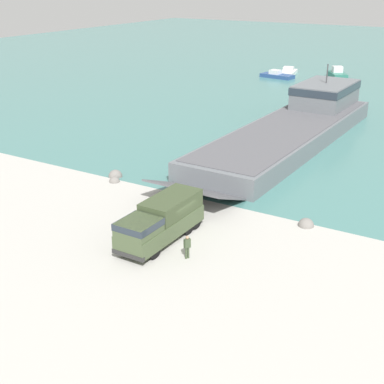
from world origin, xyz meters
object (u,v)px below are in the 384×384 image
object	(u,v)px
military_truck	(161,220)
moored_boat_c	(277,75)
moored_boat_b	(288,72)
landing_craft	(298,123)
moored_boat_a	(337,74)
soldier_on_ramp	(187,245)

from	to	relation	value
military_truck	moored_boat_c	bearing A→B (deg)	-163.70
moored_boat_b	moored_boat_c	xyz separation A→B (m)	(-0.37, -4.67, 0.00)
landing_craft	moored_boat_b	size ratio (longest dim) A/B	6.20
landing_craft	military_truck	size ratio (longest dim) A/B	5.07
military_truck	moored_boat_c	xyz separation A→B (m)	(-18.77, 66.66, -1.12)
landing_craft	moored_boat_c	bearing A→B (deg)	117.10
moored_boat_a	landing_craft	bearing A→B (deg)	68.38
soldier_on_ramp	moored_boat_b	world-z (taller)	soldier_on_ramp
moored_boat_b	soldier_on_ramp	bearing A→B (deg)	96.45
landing_craft	moored_boat_b	bearing A→B (deg)	114.02
landing_craft	moored_boat_a	xyz separation A→B (m)	(-7.78, 41.60, -1.05)
landing_craft	soldier_on_ramp	distance (m)	32.13
landing_craft	military_truck	distance (m)	30.56
moored_boat_b	moored_boat_c	world-z (taller)	moored_boat_c
military_truck	moored_boat_c	size ratio (longest dim) A/B	1.22
landing_craft	moored_boat_a	distance (m)	42.34
moored_boat_a	moored_boat_b	distance (m)	9.51
soldier_on_ramp	military_truck	bearing A→B (deg)	-177.64
moored_boat_a	moored_boat_c	xyz separation A→B (m)	(-9.85, -5.48, -0.24)
moored_boat_a	moored_boat_c	size ratio (longest dim) A/B	0.91
military_truck	moored_boat_c	distance (m)	69.26
soldier_on_ramp	moored_boat_b	xyz separation A→B (m)	(-21.40, 72.64, -0.51)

